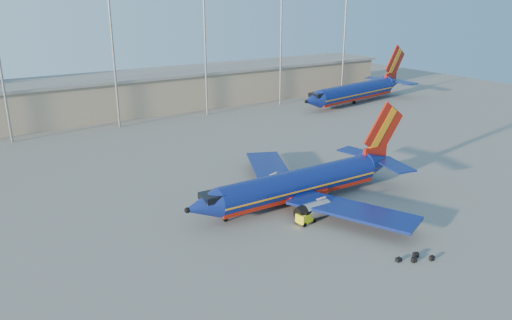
# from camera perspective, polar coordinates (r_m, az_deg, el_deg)

# --- Properties ---
(ground) EXTENTS (220.00, 220.00, 0.00)m
(ground) POSITION_cam_1_polar(r_m,az_deg,el_deg) (67.32, 1.39, -3.92)
(ground) COLOR slate
(ground) RESTS_ON ground
(terminal_building) EXTENTS (122.00, 16.00, 8.50)m
(terminal_building) POSITION_cam_1_polar(r_m,az_deg,el_deg) (120.19, -10.47, 7.94)
(terminal_building) COLOR gray
(terminal_building) RESTS_ON ground
(light_mast_row) EXTENTS (101.60, 1.60, 28.65)m
(light_mast_row) POSITION_cam_1_polar(r_m,az_deg,el_deg) (105.59, -10.83, 13.76)
(light_mast_row) COLOR gray
(light_mast_row) RESTS_ON ground
(aircraft_main) EXTENTS (34.08, 32.82, 11.55)m
(aircraft_main) POSITION_cam_1_polar(r_m,az_deg,el_deg) (64.54, 5.42, -2.66)
(aircraft_main) COLOR navy
(aircraft_main) RESTS_ON ground
(aircraft_second) EXTENTS (38.51, 15.12, 13.11)m
(aircraft_second) POSITION_cam_1_polar(r_m,az_deg,el_deg) (125.87, 11.49, 7.74)
(aircraft_second) COLOR navy
(aircraft_second) RESTS_ON ground
(baggage_tug) EXTENTS (2.49, 1.78, 1.63)m
(baggage_tug) POSITION_cam_1_polar(r_m,az_deg,el_deg) (59.04, 5.70, -6.46)
(baggage_tug) COLOR yellow
(baggage_tug) RESTS_ON ground
(luggage_pile) EXTENTS (3.55, 2.09, 0.52)m
(luggage_pile) POSITION_cam_1_polar(r_m,az_deg,el_deg) (53.85, 17.65, -10.63)
(luggage_pile) COLOR black
(luggage_pile) RESTS_ON ground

